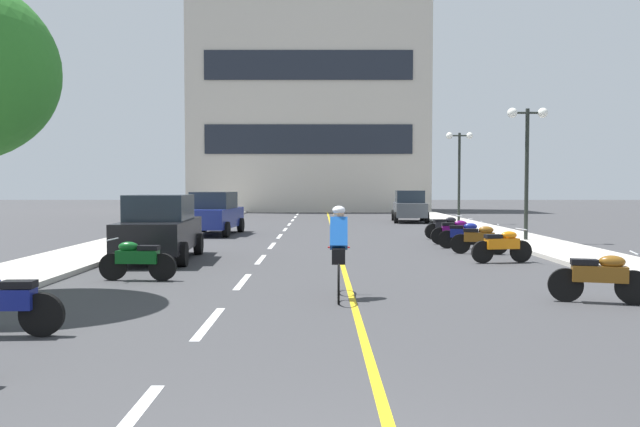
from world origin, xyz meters
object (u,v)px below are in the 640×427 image
motorcycle_4 (502,245)px  parked_car_near (159,227)px  motorcycle_5 (479,239)px  street_lamp_mid (526,142)px  parked_car_far (409,206)px  motorcycle_2 (599,276)px  parked_car_mid (213,213)px  cyclist_rider (338,250)px  street_lamp_far (459,156)px  motorcycle_3 (136,259)px  motorcycle_6 (464,234)px  motorcycle_7 (455,231)px  motorcycle_8 (445,227)px

motorcycle_4 → parked_car_near: bearing=176.4°
motorcycle_5 → street_lamp_mid: bearing=54.6°
parked_car_far → motorcycle_2: size_ratio=2.58×
parked_car_mid → cyclist_rider: 15.63m
street_lamp_far → motorcycle_3: size_ratio=2.86×
street_lamp_far → motorcycle_3: (-11.58, -20.24, -3.24)m
motorcycle_3 → motorcycle_6: 11.08m
parked_car_mid → parked_car_far: 13.47m
motorcycle_2 → parked_car_near: bearing=146.1°
street_lamp_mid → motorcycle_6: street_lamp_mid is taller
motorcycle_5 → motorcycle_7: same height
motorcycle_6 → motorcycle_7: 1.51m
motorcycle_2 → motorcycle_8: same height
motorcycle_7 → motorcycle_4: bearing=-88.8°
motorcycle_3 → motorcycle_8: 13.87m
motorcycle_3 → motorcycle_4: size_ratio=1.01×
street_lamp_far → motorcycle_3: street_lamp_far is taller
motorcycle_3 → motorcycle_6: same height
street_lamp_mid → motorcycle_5: (-2.66, -3.74, -3.17)m
motorcycle_5 → parked_car_far: bearing=88.8°
street_lamp_far → cyclist_rider: size_ratio=2.76×
motorcycle_3 → motorcycle_4: bearing=19.3°
motorcycle_4 → motorcycle_2: bearing=-89.8°
parked_car_far → motorcycle_7: bearing=-91.7°
street_lamp_mid → parked_car_far: size_ratio=1.11×
street_lamp_mid → motorcycle_6: bearing=-141.9°
parked_car_far → motorcycle_8: parked_car_far is taller
parked_car_mid → parked_car_far: (9.70, 9.36, 0.00)m
street_lamp_mid → motorcycle_3: street_lamp_mid is taller
motorcycle_3 → motorcycle_5: same height
motorcycle_8 → motorcycle_7: bearing=-93.7°
parked_car_far → motorcycle_3: parked_car_far is taller
parked_car_mid → motorcycle_7: bearing=-25.7°
motorcycle_4 → motorcycle_7: 5.22m
motorcycle_7 → motorcycle_2: bearing=-89.4°
street_lamp_far → street_lamp_mid: bearing=-90.6°
motorcycle_5 → motorcycle_2: bearing=-89.5°
motorcycle_2 → motorcycle_7: same height
street_lamp_mid → cyclist_rider: bearing=-123.0°
street_lamp_mid → motorcycle_7: size_ratio=2.80×
motorcycle_6 → cyclist_rider: bearing=-116.4°
street_lamp_mid → cyclist_rider: size_ratio=2.69×
parked_car_near → motorcycle_8: parked_car_near is taller
street_lamp_far → motorcycle_2: street_lamp_far is taller
motorcycle_4 → motorcycle_5: 2.12m
parked_car_near → motorcycle_3: parked_car_near is taller
street_lamp_far → motorcycle_4: bearing=-99.0°
motorcycle_2 → motorcycle_5: size_ratio=0.99×
motorcycle_3 → motorcycle_6: bearing=38.0°
motorcycle_4 → parked_car_mid: bearing=134.1°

